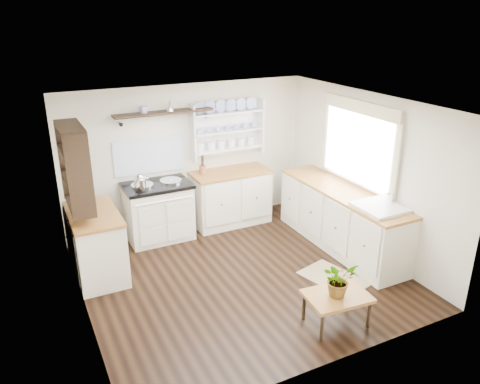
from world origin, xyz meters
TOP-DOWN VIEW (x-y plane):
  - floor at (0.00, 0.00)m, footprint 4.00×3.80m
  - wall_back at (0.00, 1.90)m, footprint 4.00×0.02m
  - wall_right at (2.00, 0.00)m, footprint 0.02×3.80m
  - wall_left at (-2.00, 0.00)m, footprint 0.02×3.80m
  - ceiling at (0.00, 0.00)m, footprint 4.00×3.80m
  - window at (1.95, 0.15)m, footprint 0.08×1.55m
  - aga_cooker at (-0.64, 1.57)m, footprint 1.00×0.70m
  - back_cabinets at (0.60, 1.60)m, footprint 1.27×0.63m
  - right_cabinets at (1.70, 0.10)m, footprint 0.62×2.43m
  - belfast_sink at (1.70, -0.65)m, footprint 0.55×0.60m
  - left_cabinets at (-1.70, 0.90)m, footprint 0.62×1.13m
  - plate_rack at (0.65, 1.86)m, footprint 1.20×0.22m
  - high_shelf at (-0.40, 1.78)m, footprint 1.50×0.29m
  - left_shelving at (-1.84, 0.90)m, footprint 0.28×0.80m
  - kettle at (-0.92, 1.45)m, footprint 0.17×0.17m
  - utensil_crock at (0.15, 1.68)m, footprint 0.11×0.11m
  - center_table at (0.49, -1.40)m, footprint 0.74×0.56m
  - potted_plant at (0.49, -1.40)m, footprint 0.37×0.33m
  - floor_rug at (1.06, -0.63)m, footprint 0.75×0.96m

SIDE VIEW (x-z plane):
  - floor at x=0.00m, z-range -0.01..0.01m
  - floor_rug at x=1.06m, z-range 0.00..0.02m
  - center_table at x=0.49m, z-range 0.14..0.53m
  - aga_cooker at x=-0.64m, z-range -0.01..0.92m
  - right_cabinets at x=1.70m, z-range 0.01..0.91m
  - left_cabinets at x=-1.70m, z-range 0.01..0.91m
  - back_cabinets at x=0.60m, z-range 0.01..0.91m
  - potted_plant at x=0.49m, z-range 0.38..0.78m
  - belfast_sink at x=1.70m, z-range 0.58..1.03m
  - utensil_crock at x=0.15m, z-range 0.91..1.04m
  - kettle at x=-0.92m, z-range 0.93..1.14m
  - wall_back at x=0.00m, z-range 0.00..2.30m
  - wall_right at x=2.00m, z-range 0.00..2.30m
  - wall_left at x=-2.00m, z-range 0.00..2.30m
  - left_shelving at x=-1.84m, z-range 1.02..2.08m
  - plate_rack at x=0.65m, z-range 1.11..2.01m
  - window at x=1.95m, z-range 0.95..2.17m
  - high_shelf at x=-0.40m, z-range 1.83..1.99m
  - ceiling at x=0.00m, z-range 2.29..2.30m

